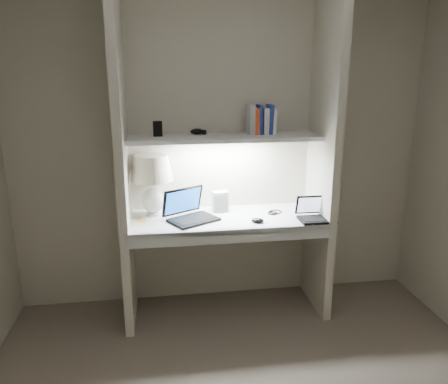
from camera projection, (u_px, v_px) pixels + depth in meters
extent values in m
cube|color=beige|center=(221.00, 147.00, 3.38)|extent=(3.20, 0.01, 2.50)
cube|color=beige|center=(122.00, 156.00, 3.02)|extent=(0.06, 0.55, 2.50)
cube|color=beige|center=(324.00, 151.00, 3.22)|extent=(0.06, 0.55, 2.50)
cube|color=white|center=(226.00, 219.00, 3.26)|extent=(1.40, 0.55, 0.04)
cube|color=silver|center=(232.00, 236.00, 3.02)|extent=(1.46, 0.03, 0.10)
cube|color=silver|center=(224.00, 138.00, 3.19)|extent=(1.40, 0.36, 0.03)
cube|color=white|center=(224.00, 141.00, 3.19)|extent=(0.60, 0.04, 0.02)
cylinder|color=white|center=(154.00, 214.00, 3.29)|extent=(0.12, 0.12, 0.02)
ellipsoid|color=white|center=(153.00, 200.00, 3.26)|extent=(0.16, 0.16, 0.20)
cylinder|color=white|center=(152.00, 186.00, 3.23)|extent=(0.03, 0.03, 0.08)
sphere|color=#FFD899|center=(152.00, 175.00, 3.21)|extent=(0.05, 0.05, 0.05)
cube|color=black|center=(194.00, 220.00, 3.16)|extent=(0.40, 0.37, 0.02)
cube|color=black|center=(194.00, 219.00, 3.16)|extent=(0.32, 0.28, 0.00)
cube|color=black|center=(183.00, 201.00, 3.24)|extent=(0.32, 0.22, 0.21)
cube|color=blue|center=(183.00, 201.00, 3.23)|extent=(0.28, 0.19, 0.17)
cube|color=black|center=(317.00, 220.00, 3.17)|extent=(0.25, 0.18, 0.02)
cube|color=black|center=(317.00, 218.00, 3.16)|extent=(0.22, 0.12, 0.00)
cube|color=black|center=(312.00, 204.00, 3.25)|extent=(0.25, 0.05, 0.15)
cube|color=silver|center=(313.00, 205.00, 3.24)|extent=(0.22, 0.04, 0.12)
cube|color=silver|center=(220.00, 201.00, 3.36)|extent=(0.13, 0.10, 0.16)
ellipsoid|color=black|center=(258.00, 220.00, 3.13)|extent=(0.11, 0.09, 0.03)
torus|color=black|center=(275.00, 212.00, 3.35)|extent=(0.12, 0.12, 0.01)
cube|color=gold|center=(141.00, 220.00, 3.18)|extent=(0.08, 0.08, 0.00)
cube|color=silver|center=(273.00, 121.00, 3.26)|extent=(0.03, 0.14, 0.19)
cube|color=#253994|center=(269.00, 119.00, 3.25)|extent=(0.04, 0.14, 0.22)
cube|color=silver|center=(265.00, 121.00, 3.25)|extent=(0.04, 0.14, 0.19)
cube|color=#2637A8|center=(259.00, 119.00, 3.24)|extent=(0.02, 0.14, 0.21)
cube|color=#EE5421|center=(255.00, 121.00, 3.24)|extent=(0.03, 0.14, 0.19)
cube|color=silver|center=(251.00, 120.00, 3.23)|extent=(0.04, 0.14, 0.21)
cube|color=black|center=(158.00, 129.00, 3.14)|extent=(0.07, 0.05, 0.11)
ellipsoid|color=black|center=(197.00, 131.00, 3.23)|extent=(0.11, 0.09, 0.04)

